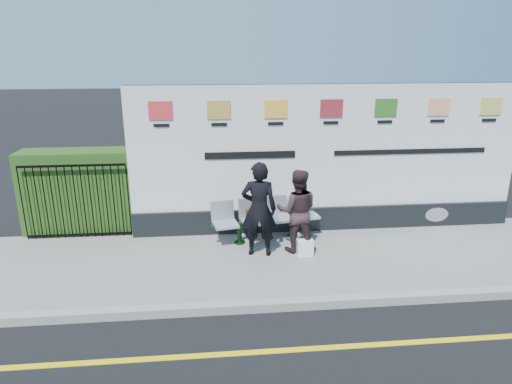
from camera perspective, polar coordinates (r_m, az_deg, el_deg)
ground at (r=6.59m, az=12.47°, el=-18.30°), size 80.00×80.00×0.00m
pavement at (r=8.62m, az=7.44°, el=-8.33°), size 14.00×3.00×0.12m
kerb at (r=7.34m, az=10.10°, el=-13.36°), size 14.00×0.18×0.14m
yellow_line at (r=6.58m, az=12.47°, el=-18.27°), size 14.00×0.10×0.01m
billboard at (r=9.49m, az=8.92°, el=2.85°), size 8.00×0.30×3.00m
hedge at (r=10.13m, az=-20.98°, el=0.16°), size 2.35×0.70×1.70m
railing at (r=9.74m, az=-21.58°, el=-1.09°), size 2.05×0.06×1.54m
bench at (r=9.12m, az=1.32°, el=-4.66°), size 2.20×0.96×0.46m
woman_left at (r=8.28m, az=0.37°, el=-2.16°), size 0.71×0.52×1.78m
woman_right at (r=8.50m, az=5.16°, el=-2.37°), size 0.85×0.71×1.59m
handbag_brown at (r=8.92m, az=-0.37°, el=-2.87°), size 0.28×0.14×0.21m
carrier_bag_white at (r=8.56m, az=6.17°, el=-6.93°), size 0.30×0.18×0.30m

